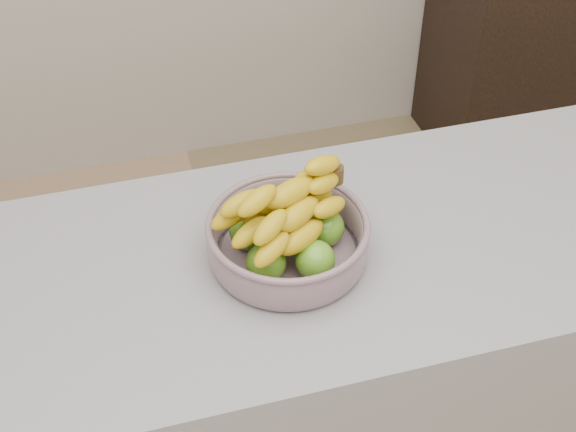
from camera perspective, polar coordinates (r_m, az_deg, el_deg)
The scene contains 3 objects.
counter at distance 1.82m, azimuth 0.40°, elevation -12.98°, with size 2.00×0.60×0.90m, color gray.
cabinet at distance 3.15m, azimuth 15.84°, elevation 12.80°, with size 0.54×0.43×0.97m, color black.
fruit_bowl at distance 1.43m, azimuth -0.01°, elevation -1.35°, with size 0.29×0.29×0.17m.
Camera 1 is at (-0.29, -0.57, 1.93)m, focal length 50.00 mm.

